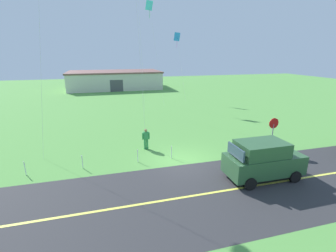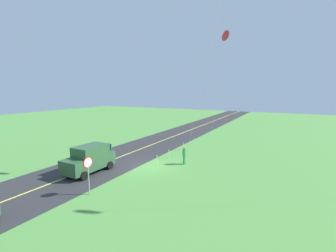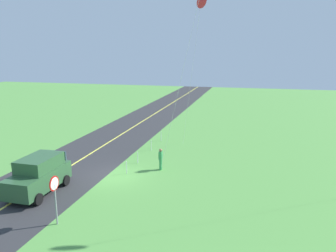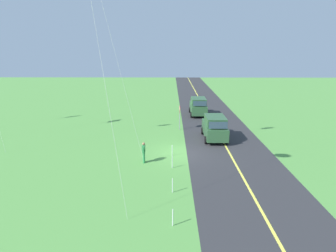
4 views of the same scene
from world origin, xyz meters
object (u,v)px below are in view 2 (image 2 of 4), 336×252
object	(u,v)px
stop_sign	(88,168)
kite_green_far	(225,36)
person_adult_near	(184,155)
car_suv_foreground	(89,159)

from	to	relation	value
stop_sign	kite_green_far	distance (m)	18.83
person_adult_near	kite_green_far	world-z (taller)	kite_green_far
car_suv_foreground	kite_green_far	distance (m)	18.05
car_suv_foreground	person_adult_near	bearing A→B (deg)	132.87
car_suv_foreground	person_adult_near	size ratio (longest dim) A/B	2.75
stop_sign	kite_green_far	size ratio (longest dim) A/B	0.20
stop_sign	car_suv_foreground	bearing A→B (deg)	-134.24
car_suv_foreground	kite_green_far	bearing A→B (deg)	146.32
car_suv_foreground	kite_green_far	world-z (taller)	kite_green_far
person_adult_near	kite_green_far	bearing A→B (deg)	127.92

